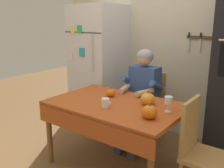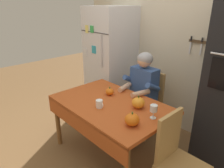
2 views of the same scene
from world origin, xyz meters
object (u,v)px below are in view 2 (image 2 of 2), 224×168
Objects in this scene: coffee_mug at (99,104)px; pumpkin_small at (138,103)px; dining_table at (110,110)px; pumpkin_large at (132,120)px; chair_right_side at (176,156)px; pumpkin_medium at (110,92)px; chair_behind_person at (148,100)px; seated_person at (141,89)px; wine_glass at (154,109)px; refrigerator at (111,61)px.

coffee_mug is 0.44m from pumpkin_small.
pumpkin_large is (0.49, -0.15, 0.15)m from dining_table.
pumpkin_large is 0.37m from pumpkin_small.
pumpkin_small is at bearing 121.34° from pumpkin_large.
dining_table is 1.51× the size of chair_right_side.
pumpkin_large is at bearing -25.09° from pumpkin_medium.
chair_behind_person is 6.35× the size of pumpkin_large.
coffee_mug reaches higher than dining_table.
pumpkin_medium is (-1.08, 0.14, 0.27)m from chair_right_side.
seated_person is 8.30× the size of wine_glass.
seated_person is 11.69× the size of coffee_mug.
refrigerator is at bearing 155.26° from chair_right_side.
refrigerator reaches higher than chair_right_side.
refrigerator is 1.94× the size of chair_right_side.
wine_glass is at bearing 25.10° from coffee_mug.
pumpkin_small is (0.48, 0.00, 0.02)m from pumpkin_medium.
pumpkin_small is at bearing 166.94° from wine_glass.
wine_glass is 1.35× the size of pumpkin_medium.
chair_behind_person is 8.73× the size of coffee_mug.
dining_table is 0.91m from chair_right_side.
wine_glass is (0.55, 0.11, 0.19)m from dining_table.
seated_person is (0.00, -0.19, 0.23)m from chair_behind_person.
refrigerator is at bearing 150.21° from pumpkin_small.
seated_person is 0.46m from pumpkin_medium.
chair_behind_person is at bearing 76.54° from pumpkin_medium.
pumpkin_large is (0.52, -0.94, 0.29)m from chair_behind_person.
wine_glass is 0.27m from pumpkin_large.
chair_right_side reaches higher than pumpkin_small.
seated_person is at bearing 139.66° from wine_glass.
pumpkin_small is (-0.19, 0.32, 0.00)m from pumpkin_large.
seated_person reaches higher than pumpkin_large.
chair_behind_person is at bearing 90.00° from seated_person.
chair_behind_person is 1.11m from pumpkin_large.
chair_right_side is at bearing -12.85° from wine_glass.
refrigerator is 1.45× the size of seated_person.
pumpkin_small is (0.33, -0.62, 0.29)m from chair_behind_person.
seated_person reaches higher than wine_glass.
chair_right_side is at bearing 1.92° from dining_table.
coffee_mug is at bearing -47.52° from refrigerator.
chair_right_side is 6.35× the size of pumpkin_large.
coffee_mug is (0.95, -1.03, -0.11)m from refrigerator.
chair_behind_person is 0.98m from coffee_mug.
pumpkin_large is at bearing -61.00° from chair_behind_person.
seated_person reaches higher than pumpkin_medium.
wine_glass is 0.74m from pumpkin_medium.
dining_table is 1.51× the size of chair_behind_person.
seated_person is at bearing 124.75° from pumpkin_large.
coffee_mug is at bearing -154.90° from wine_glass.
seated_person is 0.92m from pumpkin_large.
pumpkin_small is at bearing -52.94° from seated_person.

